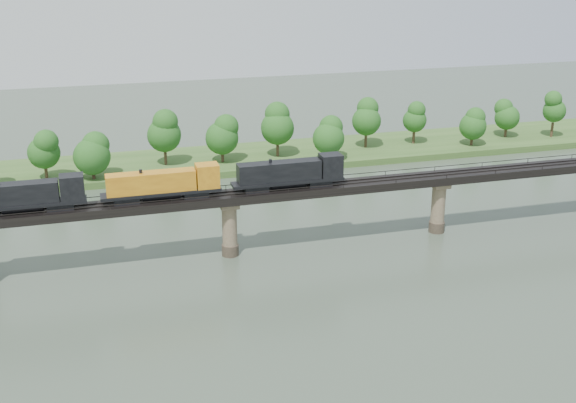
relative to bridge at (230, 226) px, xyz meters
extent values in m
plane|color=#344233|center=(0.00, -30.00, -5.46)|extent=(400.00, 400.00, 0.00)
cube|color=#335321|center=(0.00, 55.00, -4.66)|extent=(300.00, 24.00, 1.60)
cylinder|color=#473A2D|center=(0.00, 0.00, -4.46)|extent=(3.00, 3.00, 2.00)
cylinder|color=#7E6D52|center=(0.00, 0.00, 0.04)|extent=(2.60, 2.60, 9.00)
cube|color=#7E6D52|center=(0.00, 0.00, 4.04)|extent=(3.20, 3.20, 1.00)
cylinder|color=#473A2D|center=(40.00, 0.00, -4.46)|extent=(3.00, 3.00, 2.00)
cylinder|color=#7E6D52|center=(40.00, 0.00, 0.04)|extent=(2.60, 2.60, 9.00)
cube|color=#7E6D52|center=(40.00, 0.00, 4.04)|extent=(3.20, 3.20, 1.00)
cube|color=black|center=(0.00, 0.00, 5.29)|extent=(220.00, 5.00, 1.50)
cube|color=black|center=(0.00, -0.75, 6.12)|extent=(220.00, 0.12, 0.16)
cube|color=black|center=(0.00, 0.75, 6.12)|extent=(220.00, 0.12, 0.16)
cube|color=black|center=(0.00, -2.40, 6.74)|extent=(220.00, 0.10, 0.10)
cube|color=black|center=(0.00, 2.40, 6.74)|extent=(220.00, 0.10, 0.10)
cube|color=black|center=(0.00, -2.40, 6.39)|extent=(0.08, 0.08, 0.70)
cube|color=black|center=(0.00, 2.40, 6.39)|extent=(0.08, 0.08, 0.70)
cylinder|color=#382619|center=(-32.24, 48.84, -2.19)|extent=(0.70, 0.70, 3.34)
sphere|color=#184B15|center=(-32.24, 48.84, 2.27)|extent=(7.18, 7.18, 7.18)
sphere|color=#184B15|center=(-32.24, 48.84, 5.06)|extent=(5.39, 5.39, 5.39)
cylinder|color=#382619|center=(-22.01, 46.15, -2.45)|extent=(0.70, 0.70, 2.83)
sphere|color=#184B15|center=(-22.01, 46.15, 1.32)|extent=(8.26, 8.26, 8.26)
sphere|color=#184B15|center=(-22.01, 46.15, 3.68)|extent=(6.19, 6.19, 6.19)
cylinder|color=#382619|center=(-5.04, 52.68, -1.88)|extent=(0.70, 0.70, 3.96)
sphere|color=#184B15|center=(-5.04, 52.68, 3.41)|extent=(8.07, 8.07, 8.07)
sphere|color=#184B15|center=(-5.04, 52.68, 6.71)|extent=(6.05, 6.05, 6.05)
cylinder|color=#382619|center=(8.52, 51.14, -2.23)|extent=(0.70, 0.70, 3.27)
sphere|color=#184B15|center=(8.52, 51.14, 2.13)|extent=(8.03, 8.03, 8.03)
sphere|color=#184B15|center=(8.52, 51.14, 4.85)|extent=(6.02, 6.02, 6.02)
cylinder|color=#382619|center=(22.65, 52.31, -1.90)|extent=(0.70, 0.70, 3.92)
sphere|color=#184B15|center=(22.65, 52.31, 3.33)|extent=(8.29, 8.29, 8.29)
sphere|color=#184B15|center=(22.65, 52.31, 6.60)|extent=(6.21, 6.21, 6.21)
cylinder|color=#382619|center=(33.59, 45.35, -2.35)|extent=(0.70, 0.70, 3.02)
sphere|color=#184B15|center=(33.59, 45.35, 1.69)|extent=(7.74, 7.74, 7.74)
sphere|color=#184B15|center=(33.59, 45.35, 4.21)|extent=(5.80, 5.80, 5.80)
cylinder|color=#382619|center=(46.81, 54.03, -1.96)|extent=(0.70, 0.70, 3.80)
sphere|color=#184B15|center=(46.81, 54.03, 3.10)|extent=(7.47, 7.47, 7.47)
sphere|color=#184B15|center=(46.81, 54.03, 6.27)|extent=(5.60, 5.60, 5.60)
cylinder|color=#382619|center=(60.48, 54.26, -2.17)|extent=(0.70, 0.70, 3.38)
sphere|color=#184B15|center=(60.48, 54.26, 2.34)|extent=(6.23, 6.23, 6.23)
sphere|color=#184B15|center=(60.48, 54.26, 5.16)|extent=(4.67, 4.67, 4.67)
cylinder|color=#382619|center=(74.35, 48.39, -2.47)|extent=(0.70, 0.70, 2.77)
sphere|color=#184B15|center=(74.35, 48.39, 1.22)|extent=(7.04, 7.04, 7.04)
sphere|color=#184B15|center=(74.35, 48.39, 3.54)|extent=(5.28, 5.28, 5.28)
cylinder|color=#382619|center=(87.62, 53.57, -2.39)|extent=(0.70, 0.70, 2.94)
sphere|color=#184B15|center=(87.62, 53.57, 1.54)|extent=(6.73, 6.73, 6.73)
sphere|color=#184B15|center=(87.62, 53.57, 3.99)|extent=(5.05, 5.05, 5.05)
cylinder|color=#382619|center=(99.73, 50.10, -1.89)|extent=(0.70, 0.70, 3.94)
sphere|color=#184B15|center=(99.73, 50.10, 3.37)|extent=(6.17, 6.17, 6.17)
sphere|color=#184B15|center=(99.73, 50.10, 6.65)|extent=(4.62, 4.62, 4.62)
cube|color=black|center=(16.31, 0.00, 6.61)|extent=(4.18, 2.51, 1.15)
cube|color=black|center=(4.82, 0.00, 6.61)|extent=(4.18, 2.51, 1.15)
cube|color=black|center=(10.56, 0.00, 7.35)|extent=(19.84, 3.13, 0.52)
cube|color=black|center=(9.00, 0.00, 9.28)|extent=(14.62, 2.82, 3.34)
cube|color=black|center=(18.40, 0.00, 9.59)|extent=(3.76, 3.13, 3.97)
cylinder|color=black|center=(10.56, 0.00, 6.77)|extent=(6.27, 1.46, 1.46)
cube|color=black|center=(-5.62, 0.00, 6.61)|extent=(4.18, 2.51, 1.15)
cube|color=black|center=(-17.11, 0.00, 6.61)|extent=(4.18, 2.51, 1.15)
cube|color=black|center=(-11.37, 0.00, 7.35)|extent=(19.84, 3.13, 0.52)
cube|color=orange|center=(-12.93, 0.00, 9.28)|extent=(14.62, 2.82, 3.34)
cube|color=orange|center=(-3.53, 0.00, 9.59)|extent=(3.76, 3.13, 3.97)
cylinder|color=black|center=(-11.37, 0.00, 6.77)|extent=(6.27, 1.46, 1.46)
cube|color=black|center=(-27.56, 0.00, 6.61)|extent=(4.18, 2.51, 1.15)
cube|color=black|center=(-33.30, 0.00, 7.35)|extent=(19.84, 3.13, 0.52)
cube|color=black|center=(-34.87, 0.00, 9.28)|extent=(14.62, 2.82, 3.34)
cube|color=black|center=(-25.47, 0.00, 9.59)|extent=(3.76, 3.13, 3.97)
cylinder|color=black|center=(-33.30, 0.00, 6.77)|extent=(6.27, 1.46, 1.46)
camera|label=1|loc=(-21.84, -114.86, 46.88)|focal=45.00mm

